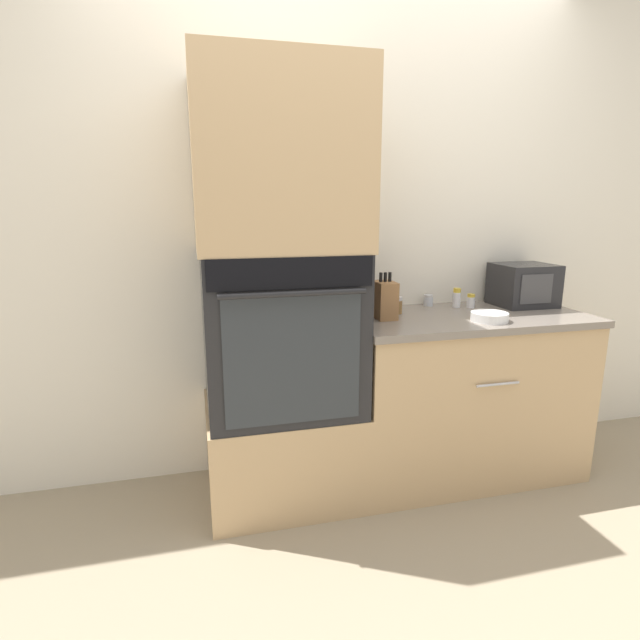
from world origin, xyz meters
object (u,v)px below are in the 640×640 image
wall_oven (281,330)px  knife_block (385,300)px  condiment_jar_mid (471,301)px  condiment_jar_back (428,300)px  bowl (489,317)px  condiment_jar_near (398,305)px  condiment_jar_far (457,298)px  microwave (523,285)px

wall_oven → knife_block: size_ratio=3.26×
condiment_jar_mid → condiment_jar_back: bearing=152.7°
knife_block → bowl: 0.51m
wall_oven → condiment_jar_near: (0.62, 0.10, 0.07)m
condiment_jar_near → wall_oven: bearing=-170.7°
condiment_jar_far → condiment_jar_mid: bearing=-19.6°
knife_block → condiment_jar_near: size_ratio=2.59×
wall_oven → microwave: wall_oven is taller
bowl → condiment_jar_far: (0.01, 0.34, 0.03)m
bowl → condiment_jar_far: 0.34m
wall_oven → condiment_jar_far: 1.02m
knife_block → condiment_jar_near: knife_block is taller
bowl → microwave: bearing=37.3°
knife_block → condiment_jar_far: knife_block is taller
condiment_jar_near → condiment_jar_mid: 0.45m
wall_oven → condiment_jar_far: (1.00, 0.18, 0.08)m
wall_oven → condiment_jar_mid: 1.08m
wall_oven → microwave: (1.38, 0.14, 0.14)m
condiment_jar_far → knife_block: bearing=-161.5°
condiment_jar_back → bowl: bearing=-74.5°
bowl → condiment_jar_near: bearing=143.8°
microwave → bowl: (-0.39, -0.30, -0.09)m
condiment_jar_mid → condiment_jar_back: 0.23m
knife_block → condiment_jar_near: 0.15m
knife_block → wall_oven: bearing=-178.2°
microwave → condiment_jar_far: (-0.38, 0.04, -0.06)m
knife_block → bowl: bearing=-20.9°
bowl → condiment_jar_mid: (0.08, 0.31, 0.01)m
wall_oven → bowl: 1.00m
condiment_jar_far → condiment_jar_back: (-0.13, 0.08, -0.02)m
knife_block → condiment_jar_back: knife_block is taller
knife_block → condiment_jar_near: bearing=38.9°
wall_oven → condiment_jar_mid: bearing=8.0°
wall_oven → bowl: bearing=-9.4°
microwave → condiment_jar_back: bearing=166.8°
wall_oven → condiment_jar_near: size_ratio=8.45×
microwave → condiment_jar_back: 0.53m
condiment_jar_near → condiment_jar_back: 0.29m
condiment_jar_near → condiment_jar_back: condiment_jar_near is taller
microwave → condiment_jar_mid: bearing=177.2°
condiment_jar_near → knife_block: bearing=-141.1°
microwave → knife_block: bearing=-172.1°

